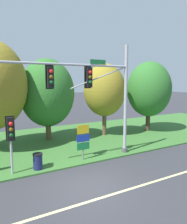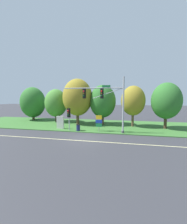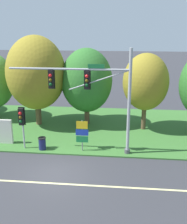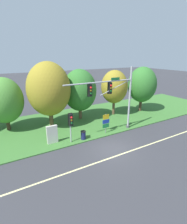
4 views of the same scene
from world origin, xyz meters
TOP-DOWN VIEW (x-y plane):
  - ground_plane at (0.00, 0.00)m, footprint 160.00×160.00m
  - lane_stripe at (0.00, -1.20)m, footprint 36.00×0.16m
  - grass_verge at (0.00, 8.25)m, footprint 48.00×11.50m
  - traffic_signal_mast at (2.29, 3.09)m, footprint 8.36×0.49m
  - pedestrian_signal_near_kerb at (-3.02, 3.00)m, footprint 0.46×0.55m
  - route_sign_post at (1.30, 3.16)m, footprint 0.91×0.08m
  - tree_mid_verge at (0.91, 9.02)m, footprint 4.54×4.54m
  - tree_tall_centre at (5.99, 8.07)m, footprint 3.83×3.83m
  - tree_right_far at (10.76, 7.36)m, footprint 4.34×4.34m
  - trash_bin at (-1.64, 3.08)m, footprint 0.56×0.56m

SIDE VIEW (x-z plane):
  - ground_plane at x=0.00m, z-range 0.00..0.00m
  - lane_stripe at x=0.00m, z-range 0.00..0.01m
  - grass_verge at x=0.00m, z-range 0.00..0.10m
  - trash_bin at x=-1.64m, z-range 0.11..1.04m
  - route_sign_post at x=1.30m, z-range 0.31..2.62m
  - pedestrian_signal_near_kerb at x=-3.02m, z-range 0.82..4.01m
  - tree_mid_verge at x=0.91m, z-range 0.67..7.52m
  - tree_tall_centre at x=5.99m, z-range 0.97..7.54m
  - tree_right_far at x=10.76m, z-range 0.82..7.72m
  - traffic_signal_mast at x=2.29m, z-range 0.93..8.31m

